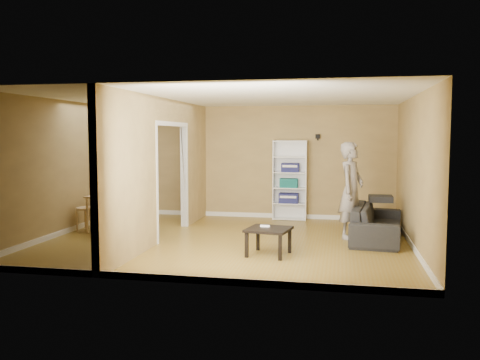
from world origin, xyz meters
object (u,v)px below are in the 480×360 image
object	(u,v)px
person	(351,182)
chair_near	(107,212)
coffee_table	(269,232)
sofa	(377,217)
bookshelf	(290,180)
chair_left	(87,207)
dining_table	(120,199)
chair_far	(134,204)

from	to	relation	value
person	chair_near	world-z (taller)	person
coffee_table	chair_near	xyz separation A→B (m)	(-3.21, 0.86, 0.10)
chair_near	person	bearing A→B (deg)	-9.31
sofa	bookshelf	distance (m)	2.70
coffee_table	chair_left	world-z (taller)	chair_left
bookshelf	dining_table	size ratio (longest dim) A/B	1.56
sofa	coffee_table	world-z (taller)	sofa
bookshelf	coffee_table	xyz separation A→B (m)	(0.01, -3.59, -0.53)
chair_near	chair_far	xyz separation A→B (m)	(0.03, 1.23, -0.01)
person	coffee_table	bearing A→B (deg)	163.61
bookshelf	chair_far	size ratio (longest dim) A/B	1.96
person	coffee_table	distance (m)	2.21
person	sofa	bearing A→B (deg)	-68.04
sofa	dining_table	bearing A→B (deg)	98.93
bookshelf	chair_near	bearing A→B (deg)	-139.46
bookshelf	coffee_table	distance (m)	3.63
person	chair_left	world-z (taller)	person
chair_left	chair_far	world-z (taller)	chair_left
bookshelf	chair_far	xyz separation A→B (m)	(-3.17, -1.50, -0.44)
person	coffee_table	size ratio (longest dim) A/B	3.21
person	chair_near	bearing A→B (deg)	122.20
coffee_table	chair_far	size ratio (longest dim) A/B	0.71
sofa	chair_far	distance (m)	4.99
bookshelf	dining_table	world-z (taller)	bookshelf
coffee_table	chair_far	xyz separation A→B (m)	(-3.18, 2.09, 0.09)
sofa	bookshelf	size ratio (longest dim) A/B	1.20
chair_far	chair_left	bearing A→B (deg)	55.56
coffee_table	bookshelf	bearing A→B (deg)	90.20
bookshelf	chair_left	world-z (taller)	bookshelf
coffee_table	chair_far	world-z (taller)	chair_far
sofa	person	bearing A→B (deg)	96.16
sofa	chair_left	world-z (taller)	chair_left
dining_table	chair_left	size ratio (longest dim) A/B	1.19
dining_table	coffee_table	bearing A→B (deg)	-24.07
person	bookshelf	world-z (taller)	person
sofa	coffee_table	distance (m)	2.43
coffee_table	chair_left	distance (m)	4.11
bookshelf	chair_far	distance (m)	3.53
chair_far	dining_table	bearing A→B (deg)	97.26
person	dining_table	xyz separation A→B (m)	(-4.52, -0.21, -0.41)
dining_table	sofa	bearing A→B (deg)	2.39
bookshelf	dining_table	xyz separation A→B (m)	(-3.19, -2.16, -0.26)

